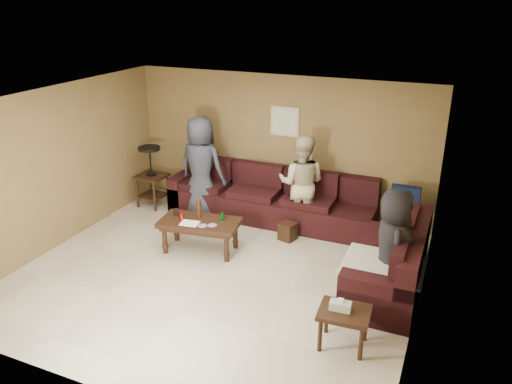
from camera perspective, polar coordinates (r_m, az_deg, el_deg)
room at (r=6.64m, az=-4.88°, el=3.11°), size 5.60×5.50×2.50m
sectional_sofa at (r=8.16m, az=5.50°, el=-3.37°), size 4.65×2.90×0.97m
coffee_table at (r=7.79m, az=-6.46°, el=-3.80°), size 1.31×0.78×0.79m
end_table_left at (r=9.53m, az=-11.87°, el=1.87°), size 0.54×0.54×1.16m
side_table_right at (r=5.87m, az=9.98°, el=-13.72°), size 0.60×0.50×0.62m
waste_bin at (r=8.22m, az=3.65°, el=-4.49°), size 0.30×0.30×0.29m
wall_art at (r=8.77m, az=3.31°, el=8.05°), size 0.52×0.04×0.52m
person_left at (r=8.95m, az=-6.26°, el=2.92°), size 0.92×0.63×1.81m
person_middle at (r=8.35m, az=5.21°, el=1.00°), size 0.87×0.72×1.66m
person_right at (r=6.61m, az=15.30°, el=-6.06°), size 0.70×0.87×1.56m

